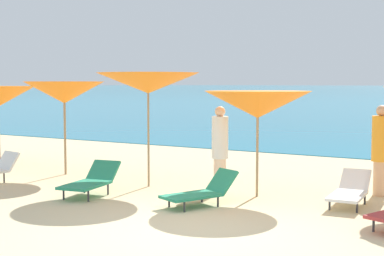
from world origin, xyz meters
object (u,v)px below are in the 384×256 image
Objects in this scene: umbrella_2 at (64,93)px; lounge_chair_7 at (91,181)px; lounge_chair_2 at (201,191)px; umbrella_4 at (258,105)px; beachgoer_2 at (381,148)px; lounge_chair_6 at (350,191)px; beachgoer_0 at (220,146)px; umbrella_3 at (148,83)px.

umbrella_2 is 1.47× the size of lounge_chair_7.
lounge_chair_2 is at bearing -2.41° from lounge_chair_7.
beachgoer_2 is (2.02, 1.30, -0.84)m from umbrella_4.
lounge_chair_7 reaches higher than lounge_chair_6.
umbrella_4 is 2.55m from beachgoer_2.
umbrella_4 is at bearing 179.06° from lounge_chair_6.
beachgoer_0 is (-2.67, 0.06, 0.65)m from lounge_chair_6.
lounge_chair_7 is 0.86× the size of beachgoer_2.
umbrella_2 is 4.27m from beachgoer_0.
umbrella_4 is at bearing 19.90° from lounge_chair_7.
beachgoer_2 is at bearing 21.17° from lounge_chair_7.
umbrella_4 reaches higher than lounge_chair_6.
umbrella_4 reaches higher than lounge_chair_2.
lounge_chair_6 is 2.75m from beachgoer_0.
umbrella_3 reaches higher than beachgoer_2.
lounge_chair_6 is 4.87m from lounge_chair_7.
beachgoer_2 reaches higher than beachgoer_0.
lounge_chair_7 is at bearing -105.63° from umbrella_3.
umbrella_3 is 1.36× the size of beachgoer_2.
umbrella_2 is at bearing -173.50° from lounge_chair_2.
umbrella_2 reaches higher than beachgoer_2.
lounge_chair_2 is 2.32m from lounge_chair_7.
lounge_chair_6 is (2.25, 1.41, -0.00)m from lounge_chair_2.
umbrella_4 is (5.05, -0.07, -0.19)m from umbrella_2.
beachgoer_0 is at bearing 101.00° from beachgoer_2.
umbrella_4 is 2.32m from lounge_chair_6.
umbrella_3 is at bearing 173.72° from lounge_chair_2.
lounge_chair_7 is (-2.80, -1.60, -1.48)m from umbrella_4.
umbrella_2 is at bearing 133.57° from lounge_chair_7.
umbrella_3 is 1.59× the size of lounge_chair_7.
beachgoer_2 is at bearing 73.01° from lounge_chair_6.
umbrella_3 is 1.61× the size of lounge_chair_2.
lounge_chair_7 is 0.88× the size of beachgoer_0.
lounge_chair_2 is at bearing -16.69° from umbrella_2.
umbrella_2 is 3.26m from lounge_chair_7.
beachgoer_2 is at bearing 32.77° from umbrella_4.
lounge_chair_2 reaches higher than lounge_chair_6.
beachgoer_0 is (1.50, 0.39, -1.27)m from umbrella_3.
lounge_chair_6 is at bearing 3.80° from umbrella_4.
lounge_chair_7 is at bearing -150.21° from umbrella_4.
umbrella_3 is 1.58× the size of lounge_chair_6.
umbrella_3 reaches higher than lounge_chair_7.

